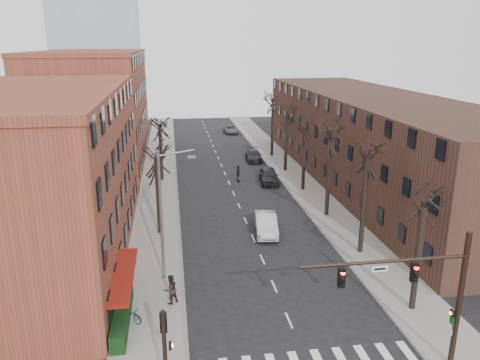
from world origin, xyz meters
name	(u,v)px	position (x,y,z in m)	size (l,w,h in m)	color
sidewalk_left	(159,178)	(-8.00, 35.00, 0.07)	(4.00, 90.00, 0.15)	gray
sidewalk_right	(290,172)	(8.00, 35.00, 0.07)	(4.00, 90.00, 0.15)	gray
building_left_near	(37,180)	(-16.00, 15.00, 6.00)	(12.00, 26.00, 12.00)	brown
building_left_far	(95,110)	(-16.00, 44.00, 7.00)	(12.00, 28.00, 14.00)	brown
building_right	(372,139)	(16.00, 30.00, 5.00)	(12.00, 50.00, 10.00)	#462620
awning_left	(126,315)	(-9.40, 6.00, 0.00)	(1.20, 7.00, 0.15)	maroon
hedge	(122,314)	(-9.50, 5.00, 0.65)	(0.80, 6.00, 1.00)	#123313
tree_right_a	(412,310)	(7.60, 4.00, 0.00)	(5.20, 5.20, 10.00)	black
tree_right_b	(360,253)	(7.60, 12.00, 0.00)	(5.20, 5.20, 10.80)	black
tree_right_c	(326,216)	(7.60, 20.00, 0.00)	(5.20, 5.20, 11.60)	black
tree_right_d	(303,190)	(7.60, 28.00, 0.00)	(5.20, 5.20, 10.00)	black
tree_right_e	(285,171)	(7.60, 36.00, 0.00)	(5.20, 5.20, 10.80)	black
tree_right_f	(272,156)	(7.60, 44.00, 0.00)	(5.20, 5.20, 11.60)	black
tree_left_a	(160,234)	(-7.60, 18.00, 0.00)	(5.20, 5.20, 9.50)	black
tree_left_b	(162,181)	(-7.60, 34.00, 0.00)	(5.20, 5.20, 9.50)	black
signal_mast_arm	(431,289)	(5.45, -1.00, 4.40)	(8.14, 0.30, 7.20)	black
signal_pole_left	(165,345)	(-6.99, -0.95, 2.61)	(0.47, 0.44, 4.40)	black
streetlight	(163,210)	(-7.03, 10.00, 5.01)	(2.45, 0.22, 9.03)	slate
silver_sedan	(266,224)	(1.25, 16.92, 0.82)	(1.73, 4.97, 1.64)	#B8BAC0
parked_car_near	(269,176)	(4.51, 31.30, 0.85)	(2.02, 5.01, 1.71)	black
parked_car_mid	(254,156)	(4.63, 41.83, 0.71)	(1.99, 4.89, 1.42)	black
parked_car_far	(231,129)	(4.10, 62.28, 0.66)	(2.18, 4.73, 1.31)	#585A60
pedestrian_b	(171,289)	(-6.75, 6.68, 1.08)	(0.90, 0.70, 1.86)	black
pedestrian_crossing	(238,174)	(1.10, 32.23, 0.97)	(1.14, 0.48, 1.95)	black
bicycle	(130,314)	(-9.09, 5.05, 0.61)	(0.61, 1.75, 0.92)	gray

